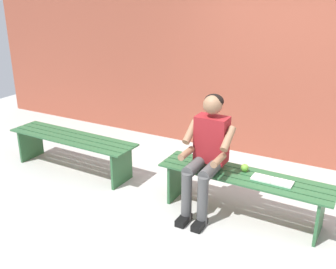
% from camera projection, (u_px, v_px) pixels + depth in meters
% --- Properties ---
extents(ground_plane, '(10.00, 7.00, 0.04)m').
position_uv_depth(ground_plane, '(97.00, 233.00, 3.97)').
color(ground_plane, '#B2B2AD').
extents(brick_wall, '(9.50, 0.24, 2.37)m').
position_uv_depth(brick_wall, '(253.00, 72.00, 5.52)').
color(brick_wall, '#9E4C38').
rests_on(brick_wall, ground).
extents(bench_near, '(1.83, 0.49, 0.48)m').
position_uv_depth(bench_near, '(243.00, 184.00, 4.13)').
color(bench_near, '#2D6038').
rests_on(bench_near, ground).
extents(bench_far, '(1.83, 0.49, 0.48)m').
position_uv_depth(bench_far, '(72.00, 144.00, 5.18)').
color(bench_far, '#2D6038').
rests_on(bench_far, ground).
extents(person_seated, '(0.50, 0.69, 1.28)m').
position_uv_depth(person_seated, '(207.00, 151.00, 4.10)').
color(person_seated, maroon).
rests_on(person_seated, ground).
extents(apple, '(0.08, 0.08, 0.08)m').
position_uv_depth(apple, '(245.00, 168.00, 4.16)').
color(apple, '#72B738').
rests_on(apple, bench_near).
extents(book_open, '(0.42, 0.17, 0.02)m').
position_uv_depth(book_open, '(272.00, 181.00, 3.94)').
color(book_open, white).
rests_on(book_open, bench_near).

